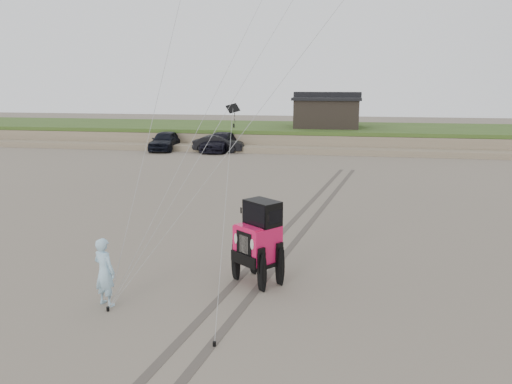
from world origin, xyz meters
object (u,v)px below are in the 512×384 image
at_px(truck_a, 165,141).
at_px(truck_b, 219,144).
at_px(man, 105,272).
at_px(jeep, 258,251).
at_px(truck_c, 221,142).
at_px(cabin, 327,111).

xyz_separation_m(truck_a, truck_b, (5.01, -0.28, -0.13)).
bearing_deg(truck_b, truck_a, 84.60).
height_order(truck_b, man, man).
height_order(truck_b, jeep, jeep).
relative_size(truck_a, man, 2.65).
height_order(truck_a, truck_b, truck_a).
relative_size(truck_a, truck_c, 0.91).
bearing_deg(truck_a, truck_c, -0.18).
xyz_separation_m(cabin, truck_a, (-14.06, -6.55, -2.38)).
bearing_deg(truck_b, jeep, -165.40).
height_order(jeep, man, jeep).
bearing_deg(truck_b, man, -173.42).
xyz_separation_m(truck_b, man, (4.67, -30.42, 0.23)).
bearing_deg(truck_c, truck_a, -168.82).
bearing_deg(man, cabin, -74.95).
relative_size(truck_a, jeep, 0.93).
xyz_separation_m(cabin, truck_b, (-9.05, -6.84, -2.51)).
xyz_separation_m(truck_b, truck_c, (0.02, 0.64, 0.08)).
bearing_deg(truck_a, man, -76.76).
xyz_separation_m(cabin, jeep, (-0.58, -34.98, -2.22)).
relative_size(truck_c, man, 2.90).
height_order(truck_a, jeep, jeep).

